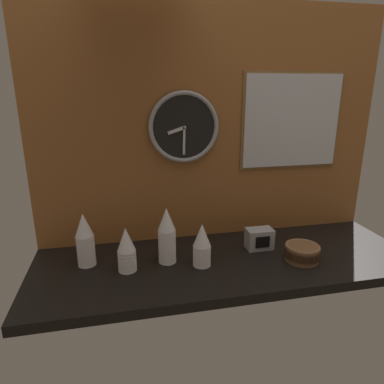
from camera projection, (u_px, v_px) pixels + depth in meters
ground_plane at (226, 262)px, 1.46m from camera, size 1.60×0.56×0.04m
wall_tiled_back at (212, 126)px, 1.55m from camera, size 1.60×0.03×1.05m
cup_stack_far_left at (85, 240)px, 1.37m from camera, size 0.07×0.07×0.22m
cup_stack_left at (127, 249)px, 1.33m from camera, size 0.07×0.07×0.18m
cup_stack_center_left at (167, 235)px, 1.39m from camera, size 0.07×0.07×0.24m
cup_stack_center at (202, 245)px, 1.37m from camera, size 0.07×0.07×0.18m
bowl_stack_right at (302, 252)px, 1.42m from camera, size 0.14×0.14×0.07m
wall_clock at (184, 127)px, 1.49m from camera, size 0.31×0.03×0.31m
menu_board at (292, 121)px, 1.60m from camera, size 0.50×0.01×0.45m
napkin_dispenser at (259, 239)px, 1.53m from camera, size 0.12×0.08×0.09m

